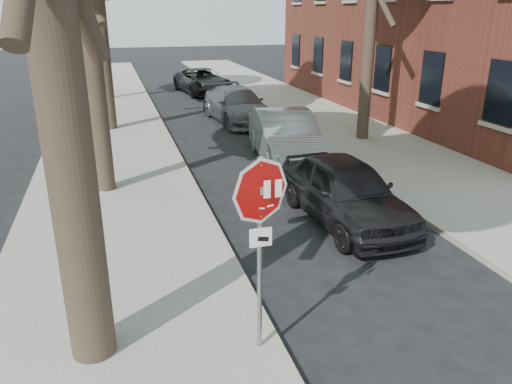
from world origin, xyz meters
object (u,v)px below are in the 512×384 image
car_c (237,105)px  car_d (203,81)px  car_a (345,191)px  stop_sign (260,220)px  car_b (286,137)px

car_c → car_d: car_c is taller
car_a → car_c: bearing=85.9°
stop_sign → car_b: bearing=68.6°
car_b → car_d: 13.64m
car_b → car_d: bearing=97.2°
stop_sign → car_a: size_ratio=0.64×
car_b → car_c: car_b is taller
car_a → car_d: 18.29m
car_a → car_b: car_b is taller
stop_sign → car_b: 9.12m
car_a → car_d: car_a is taller
car_a → car_c: (0.28, 10.58, -0.01)m
car_d → car_a: bearing=-98.5°
stop_sign → car_d: bearing=81.5°
stop_sign → car_c: 14.79m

